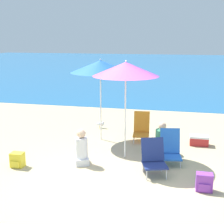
# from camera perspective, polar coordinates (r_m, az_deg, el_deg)

# --- Properties ---
(ground_plane) EXTENTS (60.00, 60.00, 0.00)m
(ground_plane) POSITION_cam_1_polar(r_m,az_deg,el_deg) (6.85, 0.73, -11.99)
(ground_plane) COLOR #C6B284
(sea_water) EXTENTS (60.00, 40.00, 0.01)m
(sea_water) POSITION_cam_1_polar(r_m,az_deg,el_deg) (32.67, 10.41, 8.31)
(sea_water) COLOR #23669E
(sea_water) RESTS_ON ground
(beach_umbrella_blue) EXTENTS (1.70, 1.70, 2.36)m
(beach_umbrella_blue) POSITION_cam_1_polar(r_m,az_deg,el_deg) (8.80, -2.13, 8.31)
(beach_umbrella_blue) COLOR white
(beach_umbrella_blue) RESTS_ON ground
(beach_umbrella_purple) EXTENTS (1.59, 1.59, 2.42)m
(beach_umbrella_purple) POSITION_cam_1_polar(r_m,az_deg,el_deg) (7.44, 2.52, 7.83)
(beach_umbrella_purple) COLOR white
(beach_umbrella_purple) RESTS_ON ground
(beach_chair_blue) EXTENTS (0.56, 0.64, 0.81)m
(beach_chair_blue) POSITION_cam_1_polar(r_m,az_deg,el_deg) (7.62, 10.63, -6.47)
(beach_chair_blue) COLOR silver
(beach_chair_blue) RESTS_ON ground
(beach_chair_orange) EXTENTS (0.50, 0.61, 0.83)m
(beach_chair_orange) POSITION_cam_1_polar(r_m,az_deg,el_deg) (9.14, 5.40, -2.87)
(beach_chair_orange) COLOR silver
(beach_chair_orange) RESTS_ON ground
(beach_chair_navy) EXTENTS (0.66, 0.72, 0.77)m
(beach_chair_navy) POSITION_cam_1_polar(r_m,az_deg,el_deg) (6.98, 7.62, -8.17)
(beach_chair_navy) COLOR silver
(beach_chair_navy) RESTS_ON ground
(person_seated_near) EXTENTS (0.44, 0.47, 0.86)m
(person_seated_near) POSITION_cam_1_polar(r_m,az_deg,el_deg) (7.46, -5.58, -6.84)
(person_seated_near) COLOR silver
(person_seated_near) RESTS_ON ground
(person_seated_far) EXTENTS (0.39, 0.45, 0.82)m
(person_seated_far) POSITION_cam_1_polar(r_m,az_deg,el_deg) (8.28, 9.08, -5.08)
(person_seated_far) COLOR #3F8C66
(person_seated_far) RESTS_ON ground
(backpack_purple) EXTENTS (0.32, 0.23, 0.36)m
(backpack_purple) POSITION_cam_1_polar(r_m,az_deg,el_deg) (6.53, 16.51, -12.24)
(backpack_purple) COLOR purple
(backpack_purple) RESTS_ON ground
(backpack_yellow) EXTENTS (0.30, 0.25, 0.34)m
(backpack_yellow) POSITION_cam_1_polar(r_m,az_deg,el_deg) (7.66, -16.92, -8.38)
(backpack_yellow) COLOR yellow
(backpack_yellow) RESTS_ON ground
(cooler_box) EXTENTS (0.52, 0.30, 0.28)m
(cooler_box) POSITION_cam_1_polar(r_m,az_deg,el_deg) (9.06, 15.63, -5.01)
(cooler_box) COLOR #B72828
(cooler_box) RESTS_ON ground
(seagull) EXTENTS (0.27, 0.11, 0.23)m
(seagull) POSITION_cam_1_polar(r_m,az_deg,el_deg) (10.33, -2.09, -2.20)
(seagull) COLOR gold
(seagull) RESTS_ON ground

